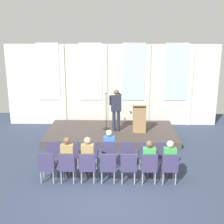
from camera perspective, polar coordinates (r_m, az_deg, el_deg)
name	(u,v)px	position (r m, az deg, el deg)	size (l,w,h in m)	color
ground_plane	(107,193)	(8.50, -0.88, -15.19)	(16.43, 16.43, 0.00)	#2D384C
rear_partition	(113,84)	(13.84, 0.17, 5.33)	(9.69, 0.14, 3.78)	beige
stage_platform	(111,133)	(12.62, -0.14, -4.05)	(5.32, 2.87, 0.27)	#3F3833
speaker	(116,107)	(12.25, 0.79, 0.94)	(0.51, 0.69, 1.73)	#232838
mic_stand	(106,121)	(12.65, -1.11, -1.75)	(0.28, 0.28, 1.55)	black
lectern	(139,119)	(12.30, 5.21, -1.26)	(0.60, 0.48, 1.16)	#93724C
chair_r0_c0	(54,152)	(9.89, -10.91, -7.47)	(0.46, 0.44, 0.94)	#99999E
chair_r0_c1	(72,152)	(9.79, -7.51, -7.57)	(0.46, 0.44, 0.94)	#99999E
chair_r0_c2	(91,152)	(9.72, -4.05, -7.64)	(0.46, 0.44, 0.94)	#99999E
chair_r0_c3	(109,152)	(9.68, -0.55, -7.69)	(0.46, 0.44, 0.94)	#99999E
audience_r0_c3	(109,146)	(9.69, -0.54, -6.53)	(0.36, 0.39, 1.28)	#2D2D33
chair_r0_c4	(127,153)	(9.68, 2.96, -7.70)	(0.46, 0.44, 0.94)	#99999E
chair_r0_c5	(146,153)	(9.72, 6.46, -7.69)	(0.46, 0.44, 0.94)	#99999E
chair_r0_c6	(164,153)	(9.79, 9.91, -7.66)	(0.46, 0.44, 0.94)	#99999E
chair_r1_c0	(47,165)	(9.02, -12.19, -9.84)	(0.46, 0.44, 0.94)	#99999E
chair_r1_c1	(67,165)	(8.91, -8.45, -9.99)	(0.46, 0.44, 0.94)	#99999E
audience_r1_c1	(68,157)	(8.88, -8.42, -8.45)	(0.36, 0.39, 1.38)	#2D2D33
chair_r1_c2	(88,166)	(8.83, -4.63, -10.10)	(0.46, 0.44, 0.94)	#99999E
audience_r1_c2	(88,157)	(8.80, -4.61, -8.52)	(0.36, 0.39, 1.39)	#2D2D33
chair_r1_c3	(108,166)	(8.79, -0.75, -10.17)	(0.46, 0.44, 0.94)	#99999E
chair_r1_c4	(128,166)	(8.79, 3.15, -10.19)	(0.46, 0.44, 0.94)	#99999E
chair_r1_c5	(149,166)	(8.83, 7.02, -10.16)	(0.46, 0.44, 0.94)	#99999E
audience_r1_c5	(149,159)	(8.83, 7.01, -8.84)	(0.36, 0.39, 1.30)	#2D2D33
chair_r1_c6	(169,166)	(8.91, 10.84, -10.09)	(0.46, 0.44, 0.94)	#99999E
audience_r1_c6	(169,159)	(8.91, 10.82, -8.77)	(0.36, 0.39, 1.30)	#2D2D33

